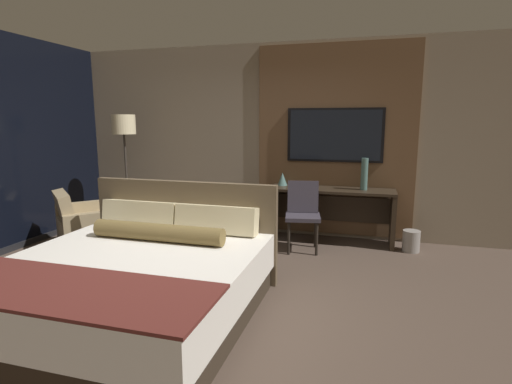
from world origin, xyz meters
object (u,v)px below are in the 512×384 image
(armchair_by_window, at_px, (93,229))
(waste_bin, at_px, (411,241))
(tv, at_px, (335,135))
(desk_chair, at_px, (303,209))
(bed, at_px, (135,281))
(vase_tall, at_px, (364,174))
(vase_short, at_px, (282,179))
(desk, at_px, (331,206))
(floor_lamp, at_px, (124,134))

(armchair_by_window, relative_size, waste_bin, 4.42)
(tv, xyz_separation_m, desk_chair, (-0.32, -0.67, -0.95))
(bed, bearing_deg, armchair_by_window, 136.88)
(vase_tall, bearing_deg, vase_short, 176.48)
(desk_chair, height_order, vase_short, vase_short)
(armchair_by_window, bearing_deg, bed, 179.00)
(bed, distance_m, desk_chair, 2.51)
(tv, height_order, waste_bin, tv)
(desk, bearing_deg, bed, -117.43)
(bed, xyz_separation_m, desk, (1.41, 2.72, 0.19))
(desk_chair, height_order, floor_lamp, floor_lamp)
(bed, height_order, desk_chair, bed)
(desk, bearing_deg, tv, 90.00)
(desk, distance_m, floor_lamp, 3.16)
(desk, distance_m, vase_tall, 0.63)
(vase_tall, xyz_separation_m, waste_bin, (0.63, -0.18, -0.84))
(bed, xyz_separation_m, waste_bin, (2.48, 2.53, -0.18))
(floor_lamp, relative_size, vase_tall, 4.10)
(tv, height_order, vase_short, tv)
(tv, xyz_separation_m, armchair_by_window, (-3.03, -1.40, -1.22))
(bed, xyz_separation_m, desk_chair, (1.09, 2.25, 0.22))
(vase_tall, distance_m, vase_short, 1.16)
(desk, relative_size, floor_lamp, 0.97)
(vase_tall, bearing_deg, waste_bin, -15.98)
(vase_tall, bearing_deg, desk, 179.17)
(desk, distance_m, vase_short, 0.80)
(tv, height_order, floor_lamp, tv)
(tv, height_order, armchair_by_window, tv)
(armchair_by_window, relative_size, vase_short, 6.62)
(tv, bearing_deg, vase_tall, -25.40)
(desk, bearing_deg, armchair_by_window, -158.42)
(tv, relative_size, armchair_by_window, 1.09)
(armchair_by_window, xyz_separation_m, floor_lamp, (0.06, 0.74, 1.23))
(desk_chair, distance_m, waste_bin, 1.47)
(tv, height_order, vase_tall, tv)
(desk_chair, bearing_deg, tv, 54.03)
(desk_chair, bearing_deg, vase_short, 116.03)
(vase_short, bearing_deg, armchair_by_window, -151.38)
(desk_chair, xyz_separation_m, floor_lamp, (-2.65, 0.02, 0.95))
(tv, bearing_deg, bed, -115.81)
(armchair_by_window, distance_m, vase_tall, 3.73)
(armchair_by_window, bearing_deg, waste_bin, -124.00)
(tv, height_order, desk_chair, tv)
(vase_short, bearing_deg, floor_lamp, -167.02)
(desk_chair, relative_size, vase_tall, 2.09)
(bed, distance_m, tv, 3.44)
(bed, xyz_separation_m, vase_short, (0.69, 2.78, 0.53))
(bed, distance_m, desk, 3.07)
(desk_chair, distance_m, armchair_by_window, 2.82)
(bed, distance_m, armchair_by_window, 2.22)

